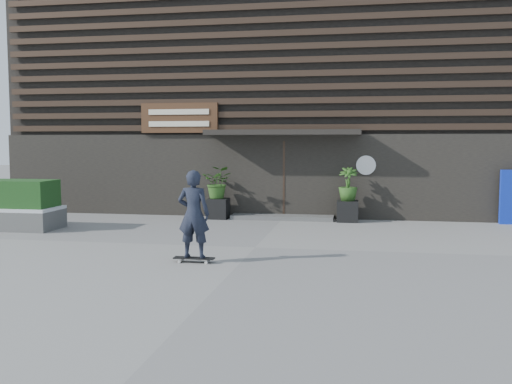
# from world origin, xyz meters

# --- Properties ---
(ground) EXTENTS (80.00, 80.00, 0.00)m
(ground) POSITION_xyz_m (0.00, 0.00, 0.00)
(ground) COLOR gray
(ground) RESTS_ON ground
(entrance_step) EXTENTS (3.00, 0.80, 0.12)m
(entrance_step) POSITION_xyz_m (0.00, 4.60, 0.06)
(entrance_step) COLOR #4E4E4B
(entrance_step) RESTS_ON ground
(planter_pot_left) EXTENTS (0.60, 0.60, 0.60)m
(planter_pot_left) POSITION_xyz_m (-1.90, 4.40, 0.30)
(planter_pot_left) COLOR black
(planter_pot_left) RESTS_ON ground
(bamboo_left) EXTENTS (0.86, 0.75, 0.96)m
(bamboo_left) POSITION_xyz_m (-1.90, 4.40, 1.08)
(bamboo_left) COLOR #2D591E
(bamboo_left) RESTS_ON planter_pot_left
(planter_pot_right) EXTENTS (0.60, 0.60, 0.60)m
(planter_pot_right) POSITION_xyz_m (1.90, 4.40, 0.30)
(planter_pot_right) COLOR black
(planter_pot_right) RESTS_ON ground
(bamboo_right) EXTENTS (0.54, 0.54, 0.96)m
(bamboo_right) POSITION_xyz_m (1.90, 4.40, 1.08)
(bamboo_right) COLOR #2D591E
(bamboo_right) RESTS_ON planter_pot_right
(building) EXTENTS (18.00, 11.00, 8.00)m
(building) POSITION_xyz_m (-0.00, 9.96, 3.99)
(building) COLOR black
(building) RESTS_ON ground
(skateboarder) EXTENTS (0.78, 0.40, 1.75)m
(skateboarder) POSITION_xyz_m (-0.86, -1.71, 0.91)
(skateboarder) COLOR black
(skateboarder) RESTS_ON ground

